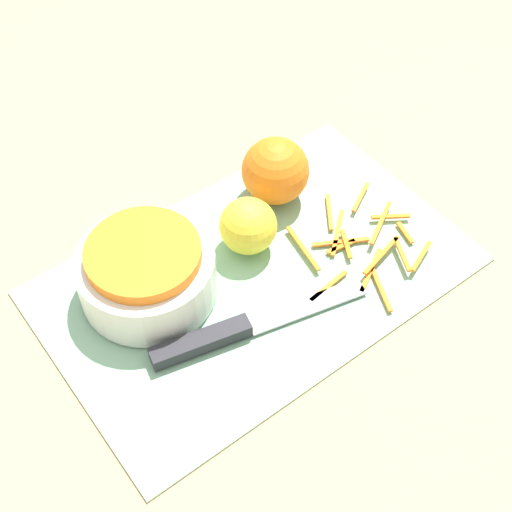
{
  "coord_description": "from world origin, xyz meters",
  "views": [
    {
      "loc": [
        -0.29,
        -0.38,
        0.63
      ],
      "look_at": [
        0.0,
        0.0,
        0.04
      ],
      "focal_mm": 50.0,
      "sensor_mm": 36.0,
      "label": 1
    }
  ],
  "objects_px": {
    "bowl_speckled": "(146,271)",
    "knife": "(224,334)",
    "lemon": "(248,226)",
    "orange_left": "(275,171)"
  },
  "relations": [
    {
      "from": "knife",
      "to": "lemon",
      "type": "height_order",
      "value": "lemon"
    },
    {
      "from": "knife",
      "to": "orange_left",
      "type": "relative_size",
      "value": 2.98
    },
    {
      "from": "bowl_speckled",
      "to": "knife",
      "type": "distance_m",
      "value": 0.1
    },
    {
      "from": "knife",
      "to": "lemon",
      "type": "distance_m",
      "value": 0.13
    },
    {
      "from": "bowl_speckled",
      "to": "orange_left",
      "type": "bearing_deg",
      "value": 9.08
    },
    {
      "from": "lemon",
      "to": "orange_left",
      "type": "bearing_deg",
      "value": 31.18
    },
    {
      "from": "bowl_speckled",
      "to": "knife",
      "type": "xyz_separation_m",
      "value": [
        0.03,
        -0.1,
        -0.03
      ]
    },
    {
      "from": "bowl_speckled",
      "to": "orange_left",
      "type": "distance_m",
      "value": 0.2
    },
    {
      "from": "bowl_speckled",
      "to": "knife",
      "type": "bearing_deg",
      "value": -73.68
    },
    {
      "from": "orange_left",
      "to": "knife",
      "type": "bearing_deg",
      "value": -142.41
    }
  ]
}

